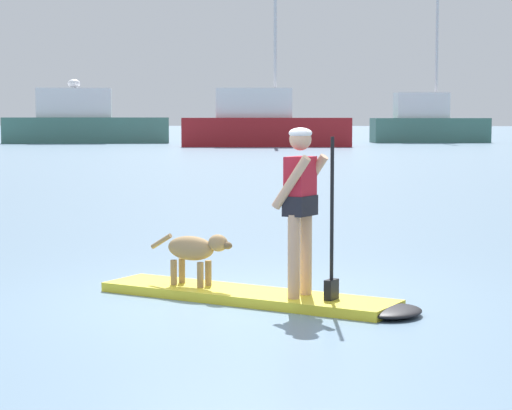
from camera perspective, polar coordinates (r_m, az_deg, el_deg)
ground_plane at (r=10.19m, az=-0.59°, el=-5.55°), size 400.00×400.00×0.00m
paddleboard at (r=10.07m, az=0.53°, el=-5.39°), size 3.48×2.08×0.10m
person_paddler at (r=9.73m, az=2.66°, el=0.33°), size 0.68×0.60×1.68m
dog at (r=10.45m, az=-3.57°, el=-2.63°), size 0.97×0.50×0.57m
moored_boat_outer at (r=72.65m, az=-9.99°, el=4.74°), size 12.14×5.38×4.62m
moored_boat_far_starboard at (r=63.51m, az=0.44°, el=4.70°), size 11.01×4.48×10.97m
moored_boat_center at (r=74.28m, az=9.92°, el=4.68°), size 8.88×3.97×10.69m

